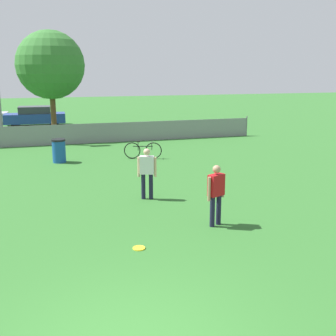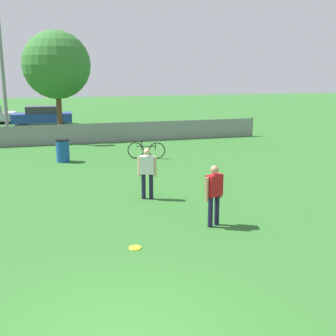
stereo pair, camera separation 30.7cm
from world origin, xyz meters
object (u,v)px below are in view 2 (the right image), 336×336
light_pole (1,53)px  parked_car_blue (42,116)px  player_defender_red (214,191)px  bicycle_sideline (146,150)px  tree_near_pole (57,65)px  frisbee_disc (135,248)px  trash_bin (63,150)px  player_receiver_white (147,170)px

light_pole → parked_car_blue: size_ratio=1.91×
parked_car_blue → player_defender_red: bearing=-77.0°
light_pole → parked_car_blue: light_pole is taller
bicycle_sideline → light_pole: bearing=152.4°
tree_near_pole → frisbee_disc: bearing=-86.2°
frisbee_disc → trash_bin: size_ratio=0.28×
player_defender_red → trash_bin: bearing=86.8°
player_receiver_white → trash_bin: player_receiver_white is taller
parked_car_blue → bicycle_sideline: bearing=-69.3°
parked_car_blue → frisbee_disc: bearing=-82.8°
tree_near_pole → player_defender_red: 17.37m
tree_near_pole → trash_bin: (-0.09, -7.53, -3.74)m
light_pole → player_defender_red: bearing=-67.6°
frisbee_disc → parked_car_blue: (-2.31, 23.45, 0.68)m
tree_near_pole → trash_bin: bearing=-90.7°
tree_near_pole → parked_car_blue: size_ratio=1.46×
frisbee_disc → parked_car_blue: bearing=95.6°
player_defender_red → trash_bin: (-3.52, 9.16, -0.42)m
bicycle_sideline → trash_bin: trash_bin is taller
player_receiver_white → bicycle_sideline: player_receiver_white is taller
frisbee_disc → light_pole: bearing=104.1°
frisbee_disc → trash_bin: bearing=97.2°
player_receiver_white → light_pole: bearing=132.0°
tree_near_pole → player_defender_red: (3.42, -16.70, -3.32)m
light_pole → parked_car_blue: (1.75, 7.24, -4.18)m
trash_bin → light_pole: bearing=114.4°
player_receiver_white → bicycle_sideline: (1.33, 6.08, -0.55)m
player_receiver_white → player_defender_red: 3.00m
player_receiver_white → parked_car_blue: size_ratio=0.38×
frisbee_disc → tree_near_pole: bearing=93.8°
parked_car_blue → player_receiver_white: bearing=-78.6°
player_receiver_white → trash_bin: (-2.38, 6.39, -0.42)m
player_defender_red → parked_car_blue: size_ratio=0.38×
player_defender_red → player_receiver_white: bearing=88.0°
player_receiver_white → trash_bin: size_ratio=1.57×
light_pole → frisbee_disc: 17.41m
light_pole → trash_bin: (2.80, -6.18, -4.35)m
trash_bin → parked_car_blue: size_ratio=0.24×
light_pole → player_defender_red: light_pole is taller
parked_car_blue → light_pole: bearing=-102.0°
light_pole → tree_near_pole: size_ratio=1.31×
tree_near_pole → player_receiver_white: (2.29, -13.92, -3.32)m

